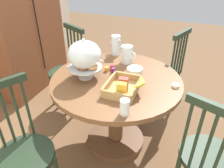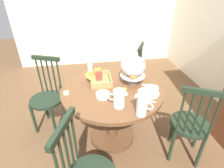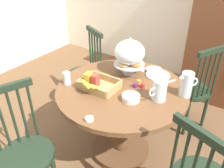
# 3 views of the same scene
# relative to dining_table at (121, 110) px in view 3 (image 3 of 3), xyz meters

# --- Properties ---
(ground_plane) EXTENTS (10.00, 10.00, 0.00)m
(ground_plane) POSITION_rel_dining_table_xyz_m (-0.04, 0.07, -0.51)
(ground_plane) COLOR brown
(dining_table) EXTENTS (1.11, 1.11, 0.74)m
(dining_table) POSITION_rel_dining_table_xyz_m (0.00, 0.00, 0.00)
(dining_table) COLOR brown
(dining_table) RESTS_ON ground_plane
(windsor_chair_near_window) EXTENTS (0.43, 0.43, 0.97)m
(windsor_chair_near_window) POSITION_rel_dining_table_xyz_m (-0.34, -0.78, -0.05)
(windsor_chair_near_window) COLOR #1E2D1E
(windsor_chair_near_window) RESTS_ON ground_plane
(windsor_chair_facing_door) EXTENTS (0.45, 0.45, 0.97)m
(windsor_chair_facing_door) POSITION_rel_dining_table_xyz_m (0.41, 0.75, -0.05)
(windsor_chair_facing_door) COLOR #1E2D1E
(windsor_chair_facing_door) RESTS_ON ground_plane
(windsor_chair_far_side) EXTENTS (0.45, 0.45, 0.97)m
(windsor_chair_far_side) POSITION_rel_dining_table_xyz_m (-0.75, 0.41, -0.05)
(windsor_chair_far_side) COLOR #1E2D1E
(windsor_chair_far_side) RESTS_ON ground_plane
(pastry_stand_with_dome) EXTENTS (0.28, 0.28, 0.34)m
(pastry_stand_with_dome) POSITION_rel_dining_table_xyz_m (-0.08, 0.25, 0.43)
(pastry_stand_with_dome) COLOR silver
(pastry_stand_with_dome) RESTS_ON dining_table
(orange_juice_pitcher) EXTENTS (0.11, 0.19, 0.17)m
(orange_juice_pitcher) POSITION_rel_dining_table_xyz_m (0.33, 0.01, 0.31)
(orange_juice_pitcher) COLOR silver
(orange_juice_pitcher) RESTS_ON dining_table
(milk_pitcher) EXTENTS (0.13, 0.15, 0.20)m
(milk_pitcher) POSITION_rel_dining_table_xyz_m (0.48, 0.18, 0.33)
(milk_pitcher) COLOR silver
(milk_pitcher) RESTS_ON dining_table
(cereal_basket) EXTENTS (0.32, 0.30, 0.12)m
(cereal_basket) POSITION_rel_dining_table_xyz_m (-0.17, -0.13, 0.28)
(cereal_basket) COLOR tan
(cereal_basket) RESTS_ON dining_table
(china_plate_large) EXTENTS (0.22, 0.22, 0.01)m
(china_plate_large) POSITION_rel_dining_table_xyz_m (0.17, 0.36, 0.24)
(china_plate_large) COLOR white
(china_plate_large) RESTS_ON dining_table
(china_plate_small) EXTENTS (0.15, 0.15, 0.01)m
(china_plate_small) POSITION_rel_dining_table_xyz_m (0.10, 0.41, 0.25)
(china_plate_small) COLOR white
(china_plate_small) RESTS_ON china_plate_large
(cereal_bowl) EXTENTS (0.14, 0.14, 0.04)m
(cereal_bowl) POSITION_rel_dining_table_xyz_m (0.15, -0.12, 0.26)
(cereal_bowl) COLOR white
(cereal_bowl) RESTS_ON dining_table
(drinking_glass) EXTENTS (0.06, 0.06, 0.11)m
(drinking_glass) POSITION_rel_dining_table_xyz_m (-0.42, -0.21, 0.29)
(drinking_glass) COLOR silver
(drinking_glass) RESTS_ON dining_table
(butter_dish) EXTENTS (0.06, 0.06, 0.02)m
(butter_dish) POSITION_rel_dining_table_xyz_m (0.04, -0.48, 0.24)
(butter_dish) COLOR beige
(butter_dish) RESTS_ON dining_table
(jam_jar_strawberry) EXTENTS (0.04, 0.04, 0.04)m
(jam_jar_strawberry) POSITION_rel_dining_table_xyz_m (0.14, 0.09, 0.25)
(jam_jar_strawberry) COLOR #B7282D
(jam_jar_strawberry) RESTS_ON dining_table
(jam_jar_apricot) EXTENTS (0.04, 0.04, 0.04)m
(jam_jar_apricot) POSITION_rel_dining_table_xyz_m (0.09, 0.12, 0.25)
(jam_jar_apricot) COLOR orange
(jam_jar_apricot) RESTS_ON dining_table
(jam_jar_grape) EXTENTS (0.04, 0.04, 0.04)m
(jam_jar_grape) POSITION_rel_dining_table_xyz_m (0.09, 0.06, 0.25)
(jam_jar_grape) COLOR #5B2366
(jam_jar_grape) RESTS_ON dining_table
(table_knife) EXTENTS (0.08, 0.16, 0.01)m
(table_knife) POSITION_rel_dining_table_xyz_m (0.04, 0.42, 0.24)
(table_knife) COLOR silver
(table_knife) RESTS_ON dining_table
(dinner_fork) EXTENTS (0.08, 0.16, 0.01)m
(dinner_fork) POSITION_rel_dining_table_xyz_m (0.01, 0.43, 0.24)
(dinner_fork) COLOR silver
(dinner_fork) RESTS_ON dining_table
(soup_spoon) EXTENTS (0.08, 0.16, 0.01)m
(soup_spoon) POSITION_rel_dining_table_xyz_m (0.29, 0.30, 0.24)
(soup_spoon) COLOR silver
(soup_spoon) RESTS_ON dining_table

